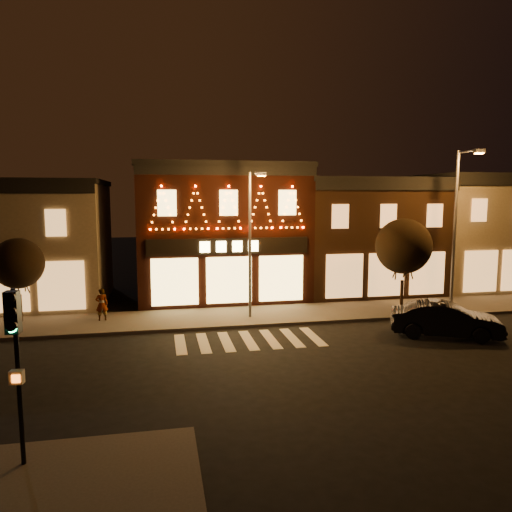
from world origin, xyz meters
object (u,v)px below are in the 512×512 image
object	(u,v)px
traffic_signal_near	(15,343)
pedestrian	(102,304)
dark_sedan	(446,320)
streetlamp_mid	(252,233)

from	to	relation	value
traffic_signal_near	pedestrian	size ratio (longest dim) A/B	2.56
traffic_signal_near	dark_sedan	distance (m)	17.96
dark_sedan	pedestrian	world-z (taller)	pedestrian
streetlamp_mid	pedestrian	xyz separation A→B (m)	(-7.49, 0.94, -3.53)
traffic_signal_near	streetlamp_mid	size ratio (longest dim) A/B	0.56
pedestrian	traffic_signal_near	bearing A→B (deg)	82.42
traffic_signal_near	streetlamp_mid	distance (m)	14.88
streetlamp_mid	traffic_signal_near	bearing A→B (deg)	-110.51
traffic_signal_near	pedestrian	world-z (taller)	traffic_signal_near
dark_sedan	pedestrian	size ratio (longest dim) A/B	2.94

